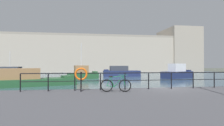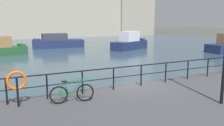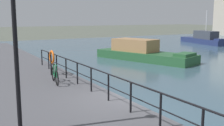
# 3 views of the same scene
# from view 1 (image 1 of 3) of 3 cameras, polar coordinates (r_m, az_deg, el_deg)

# --- Properties ---
(ground_plane) EXTENTS (240.00, 240.00, 0.00)m
(ground_plane) POSITION_cam_1_polar(r_m,az_deg,el_deg) (13.61, 15.74, -10.26)
(ground_plane) COLOR #4C5147
(water_basin) EXTENTS (80.00, 60.00, 0.01)m
(water_basin) POSITION_cam_1_polar(r_m,az_deg,el_deg) (42.84, -1.25, -3.71)
(water_basin) COLOR #385160
(water_basin) RESTS_ON ground_plane
(harbor_building) EXTENTS (69.87, 15.48, 15.56)m
(harbor_building) POSITION_cam_1_polar(r_m,az_deg,el_deg) (66.70, 0.83, 2.63)
(harbor_building) COLOR #A89E8E
(harbor_building) RESTS_ON ground_plane
(moored_harbor_tender) EXTENTS (6.61, 4.62, 2.55)m
(moored_harbor_tender) POSITION_cam_1_polar(r_m,az_deg,el_deg) (34.73, 19.27, -2.78)
(moored_harbor_tender) COLOR navy
(moored_harbor_tender) RESTS_ON water_basin
(moored_small_launch) EXTENTS (9.79, 3.91, 5.03)m
(moored_small_launch) POSITION_cam_1_polar(r_m,az_deg,el_deg) (42.18, -29.15, -2.64)
(moored_small_launch) COLOR navy
(moored_small_launch) RESTS_ON water_basin
(moored_cabin_cruiser) EXTENTS (10.08, 5.73, 1.92)m
(moored_cabin_cruiser) POSITION_cam_1_polar(r_m,az_deg,el_deg) (22.49, -24.42, -4.59)
(moored_cabin_cruiser) COLOR #23512D
(moored_cabin_cruiser) RESTS_ON water_basin
(moored_blue_motorboat) EXTENTS (7.55, 3.23, 2.14)m
(moored_blue_motorboat) POSITION_cam_1_polar(r_m,az_deg,el_deg) (38.21, 2.63, -2.82)
(moored_blue_motorboat) COLOR navy
(moored_blue_motorboat) RESTS_ON water_basin
(moored_green_narrowboat) EXTENTS (5.44, 3.26, 6.05)m
(moored_green_narrowboat) POSITION_cam_1_polar(r_m,az_deg,el_deg) (32.23, -9.02, -3.21)
(moored_green_narrowboat) COLOR #23512D
(moored_green_narrowboat) RESTS_ON water_basin
(quay_railing) EXTENTS (21.73, 0.07, 1.08)m
(quay_railing) POSITION_cam_1_polar(r_m,az_deg,el_deg) (13.58, 23.51, -4.01)
(quay_railing) COLOR black
(quay_railing) RESTS_ON quay_promenade
(parked_bicycle) EXTENTS (1.76, 0.32, 0.98)m
(parked_bicycle) POSITION_cam_1_polar(r_m,az_deg,el_deg) (10.82, 1.16, -6.76)
(parked_bicycle) COLOR black
(parked_bicycle) RESTS_ON quay_promenade
(life_ring_stand) EXTENTS (0.75, 0.16, 1.40)m
(life_ring_stand) POSITION_cam_1_polar(r_m,az_deg,el_deg) (11.10, -9.42, -3.57)
(life_ring_stand) COLOR black
(life_ring_stand) RESTS_ON quay_promenade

